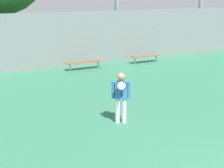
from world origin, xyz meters
TOP-DOWN VIEW (x-y plane):
  - tennis_player at (-0.56, 5.34)m, footprint 0.54×0.50m
  - bench_courtside_near at (4.81, 12.51)m, footprint 1.80×0.40m
  - bench_courtside_far at (0.98, 12.51)m, footprint 1.99×0.40m
  - back_fence at (0.00, 13.58)m, footprint 27.63×0.06m

SIDE VIEW (x-z plane):
  - bench_courtside_near at x=4.81m, z-range 0.18..0.61m
  - bench_courtside_far at x=0.98m, z-range 0.18..0.62m
  - tennis_player at x=-0.56m, z-range 0.12..1.75m
  - back_fence at x=0.00m, z-range 0.00..2.97m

